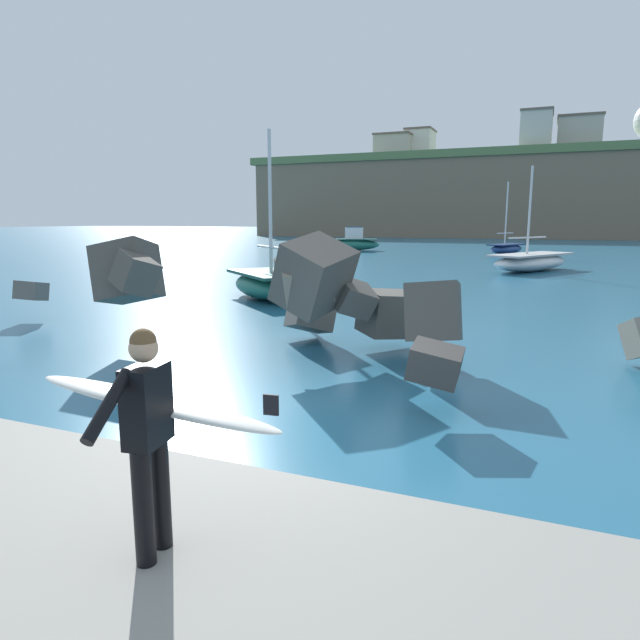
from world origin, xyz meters
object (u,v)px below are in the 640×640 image
boat_near_centre (531,262)px  mooring_buoy_middle (360,291)px  surfer_with_board (152,421)px  boat_mid_left (506,248)px  boat_near_right (268,284)px  station_building_east (536,130)px  station_building_west (420,145)px  boat_near_left (350,243)px  station_building_central (579,134)px  station_building_annex (395,148)px

boat_near_centre → mooring_buoy_middle: size_ratio=15.12×
surfer_with_board → boat_mid_left: (-0.70, 45.57, -0.80)m
boat_near_right → mooring_buoy_middle: bearing=31.3°
mooring_buoy_middle → station_building_east: size_ratio=0.06×
station_building_west → surfer_with_board: bearing=-78.5°
boat_near_left → station_building_east: 48.64m
boat_near_left → station_building_west: bearing=96.3°
boat_near_centre → station_building_east: 62.03m
boat_mid_left → station_building_east: station_building_east is taller
mooring_buoy_middle → station_building_east: station_building_east is taller
boat_near_right → station_building_central: (12.00, 79.31, 15.19)m
boat_near_centre → station_building_central: station_building_central is taller
boat_near_left → station_building_annex: bearing=100.8°
station_building_east → station_building_central: bearing=33.5°
boat_near_right → boat_mid_left: 31.85m
boat_near_left → station_building_annex: size_ratio=0.74×
boat_near_right → station_building_central: size_ratio=0.72×
station_building_west → boat_near_left: bearing=-83.7°
boat_near_centre → station_building_central: size_ratio=0.83×
mooring_buoy_middle → station_building_east: (3.14, 73.59, 15.80)m
boat_near_right → station_building_west: station_building_west is taller
boat_near_centre → boat_near_right: bearing=-118.3°
boat_mid_left → station_building_west: (-19.75, 54.73, 15.61)m
mooring_buoy_middle → station_building_west: 87.42m
boat_near_centre → station_building_west: bearing=107.4°
station_building_east → boat_mid_left: bearing=-90.3°
surfer_with_board → station_building_east: station_building_east is taller
boat_near_left → station_building_east: bearing=72.4°
surfer_with_board → boat_near_right: bearing=114.5°
station_building_west → station_building_central: station_building_west is taller
boat_near_left → mooring_buoy_middle: boat_near_left is taller
boat_near_centre → boat_mid_left: (-2.45, 16.01, -0.05)m
boat_mid_left → station_building_central: station_building_central is taller
boat_near_right → station_building_east: 77.14m
boat_near_centre → station_building_east: (-2.25, 60.02, 15.50)m
surfer_with_board → station_building_east: size_ratio=0.31×
boat_near_left → station_building_east: station_building_east is taller
boat_near_left → boat_near_right: bearing=-75.8°
boat_near_centre → station_building_annex: (-26.13, 68.37, 15.04)m
boat_mid_left → mooring_buoy_middle: 29.73m
mooring_buoy_middle → station_building_annex: station_building_annex is taller
boat_near_left → boat_mid_left: (13.73, 0.01, -0.25)m
surfer_with_board → boat_mid_left: size_ratio=0.36×
boat_near_right → boat_mid_left: bearing=79.5°
boat_near_centre → station_building_west: (-22.20, 70.74, 15.57)m
boat_mid_left → station_building_east: (0.20, 44.01, 15.55)m
mooring_buoy_middle → station_building_central: size_ratio=0.05×
surfer_with_board → station_building_west: station_building_west is taller
surfer_with_board → boat_near_left: bearing=107.6°
boat_mid_left → boat_near_left: bearing=-180.0°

